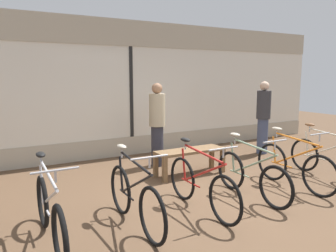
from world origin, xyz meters
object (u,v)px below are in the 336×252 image
at_px(display_bench, 190,154).
at_px(customer_by_window, 157,123).
at_px(bicycle_far_left, 50,214).
at_px(bicycle_far_right, 327,158).
at_px(bicycle_left, 134,198).
at_px(bicycle_right, 294,166).
at_px(bicycle_center_right, 251,175).
at_px(customer_near_rack, 263,116).
at_px(bicycle_center_left, 201,185).

bearing_deg(display_bench, customer_by_window, 105.55).
distance_m(bicycle_far_left, bicycle_far_right, 5.03).
bearing_deg(bicycle_left, bicycle_right, 0.50).
xyz_separation_m(bicycle_left, bicycle_center_right, (2.00, 0.02, -0.02)).
height_order(display_bench, customer_near_rack, customer_near_rack).
height_order(bicycle_center_left, bicycle_right, bicycle_right).
bearing_deg(bicycle_far_right, customer_near_rack, 79.56).
relative_size(bicycle_center_right, customer_near_rack, 0.92).
bearing_deg(bicycle_center_left, customer_near_rack, 32.52).
relative_size(bicycle_center_left, display_bench, 1.22).
xyz_separation_m(bicycle_center_right, bicycle_right, (0.99, 0.00, 0.02)).
height_order(bicycle_far_right, customer_near_rack, customer_near_rack).
relative_size(bicycle_right, display_bench, 1.21).
bearing_deg(bicycle_center_left, bicycle_center_right, 1.09).
bearing_deg(bicycle_left, customer_near_rack, 26.02).
bearing_deg(bicycle_far_left, bicycle_far_right, 0.60).
bearing_deg(bicycle_far_left, customer_by_window, 42.19).
bearing_deg(bicycle_left, customer_by_window, 56.66).
distance_m(display_bench, customer_near_rack, 2.67).
xyz_separation_m(bicycle_left, bicycle_far_right, (4.01, 0.11, -0.01)).
relative_size(bicycle_far_left, display_bench, 1.25).
bearing_deg(bicycle_center_right, bicycle_far_left, 179.32).
xyz_separation_m(bicycle_center_left, display_bench, (0.81, 1.52, 0.03)).
height_order(bicycle_center_right, customer_by_window, customer_by_window).
relative_size(bicycle_left, bicycle_center_left, 0.98).
height_order(customer_near_rack, customer_by_window, customer_near_rack).
height_order(bicycle_center_right, display_bench, bicycle_center_right).
distance_m(bicycle_far_right, display_bench, 2.59).
relative_size(bicycle_far_right, customer_by_window, 0.96).
xyz_separation_m(bicycle_right, customer_by_window, (-1.39, 2.40, 0.55)).
relative_size(bicycle_far_right, customer_near_rack, 0.95).
bearing_deg(display_bench, bicycle_far_left, -152.82).
height_order(bicycle_left, display_bench, bicycle_left).
bearing_deg(customer_by_window, bicycle_left, -123.34).
bearing_deg(bicycle_far_right, bicycle_left, -178.43).
bearing_deg(customer_near_rack, bicycle_far_right, -100.44).
bearing_deg(bicycle_right, customer_by_window, 120.20).
height_order(bicycle_left, customer_by_window, customer_by_window).
relative_size(bicycle_right, customer_by_window, 0.96).
relative_size(bicycle_center_left, bicycle_far_right, 1.00).
relative_size(bicycle_center_right, customer_by_window, 0.93).
height_order(bicycle_right, customer_by_window, customer_by_window).
bearing_deg(bicycle_far_left, bicycle_center_right, -0.68).
bearing_deg(bicycle_left, display_bench, 39.61).
relative_size(bicycle_far_left, bicycle_center_right, 1.06).
bearing_deg(bicycle_far_left, bicycle_left, -3.21).
distance_m(bicycle_far_left, customer_by_window, 3.57).
xyz_separation_m(bicycle_far_left, bicycle_center_right, (3.02, -0.04, -0.00)).
xyz_separation_m(bicycle_far_left, display_bench, (2.86, 1.47, 0.04)).
relative_size(bicycle_far_left, customer_near_rack, 0.98).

